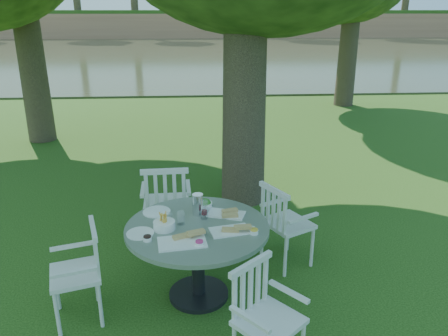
{
  "coord_description": "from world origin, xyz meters",
  "views": [
    {
      "loc": [
        -0.32,
        -4.48,
        2.56
      ],
      "look_at": [
        0.0,
        0.2,
        0.85
      ],
      "focal_mm": 35.0,
      "sensor_mm": 36.0,
      "label": 1
    }
  ],
  "objects": [
    {
      "name": "chair_ne",
      "position": [
        0.54,
        -0.51,
        0.53
      ],
      "size": [
        0.59,
        0.6,
        0.9
      ],
      "rotation": [
        0.0,
        0.0,
        -4.23
      ],
      "color": "silver",
      "rests_on": "ground"
    },
    {
      "name": "tableware",
      "position": [
        -0.4,
        -0.93,
        0.78
      ],
      "size": [
        1.14,
        0.9,
        0.2
      ],
      "color": "white",
      "rests_on": "table"
    },
    {
      "name": "river",
      "position": [
        0.0,
        23.0,
        0.0
      ],
      "size": [
        100.0,
        28.0,
        0.12
      ],
      "primitive_type": "cube",
      "color": "#2E341F",
      "rests_on": "ground"
    },
    {
      "name": "ground",
      "position": [
        0.0,
        0.0,
        0.0
      ],
      "size": [
        140.0,
        140.0,
        0.0
      ],
      "primitive_type": "plane",
      "color": "#15370B",
      "rests_on": "ground"
    },
    {
      "name": "table",
      "position": [
        -0.32,
        -0.99,
        0.58
      ],
      "size": [
        1.29,
        1.29,
        0.74
      ],
      "color": "black",
      "rests_on": "ground"
    },
    {
      "name": "chair_se",
      "position": [
        0.13,
        -1.88,
        0.5
      ],
      "size": [
        0.59,
        0.59,
        0.86
      ],
      "rotation": [
        0.0,
        0.0,
        0.72
      ],
      "color": "silver",
      "rests_on": "ground"
    },
    {
      "name": "chair_sw",
      "position": [
        -1.29,
        -1.21,
        0.51
      ],
      "size": [
        0.52,
        0.53,
        0.86
      ],
      "rotation": [
        0.0,
        0.0,
        -1.28
      ],
      "color": "silver",
      "rests_on": "ground"
    },
    {
      "name": "chair_nw",
      "position": [
        -0.66,
        -0.07,
        0.58
      ],
      "size": [
        0.52,
        0.49,
        0.99
      ],
      "rotation": [
        0.0,
        0.0,
        -3.09
      ],
      "color": "silver",
      "rests_on": "ground"
    }
  ]
}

